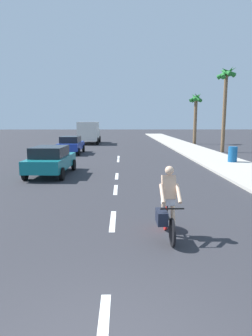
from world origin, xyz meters
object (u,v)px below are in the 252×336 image
(delivery_truck, at_px, (89,132))
(palm_tree_distant, at_px, (196,106))
(trash_bin_far, at_px, (233,154))
(parked_car_blue, at_px, (71,144))
(palm_tree_far, at_px, (226,86))
(parked_car_teal, at_px, (51,160))
(cyclist, at_px, (167,206))

(delivery_truck, bearing_deg, palm_tree_distant, -3.79)
(palm_tree_distant, xyz_separation_m, trash_bin_far, (-1.75, -17.45, -4.13))
(delivery_truck, distance_m, palm_tree_distant, 13.99)
(parked_car_blue, xyz_separation_m, palm_tree_far, (14.08, 1.09, 5.22))
(parked_car_teal, distance_m, palm_tree_far, 18.39)
(cyclist, distance_m, parked_car_teal, 9.99)
(parked_car_blue, bearing_deg, trash_bin_far, -27.19)
(parked_car_teal, xyz_separation_m, delivery_truck, (-0.38, 22.15, 0.66))
(delivery_truck, height_order, palm_tree_far, palm_tree_far)
(cyclist, relative_size, parked_car_blue, 0.43)
(trash_bin_far, bearing_deg, parked_car_blue, 152.13)
(cyclist, height_order, parked_car_teal, cyclist)
(parked_car_blue, xyz_separation_m, trash_bin_far, (12.16, -6.43, -0.18))
(parked_car_blue, bearing_deg, delivery_truck, 89.09)
(palm_tree_far, distance_m, palm_tree_distant, 10.01)
(cyclist, height_order, parked_car_blue, cyclist)
(parked_car_blue, height_order, palm_tree_distant, palm_tree_distant)
(palm_tree_far, height_order, trash_bin_far, palm_tree_far)
(palm_tree_far, bearing_deg, trash_bin_far, -104.32)
(delivery_truck, bearing_deg, cyclist, -80.88)
(parked_car_teal, xyz_separation_m, trash_bin_far, (11.45, 3.98, -0.18))
(parked_car_teal, relative_size, delivery_truck, 0.71)
(cyclist, bearing_deg, parked_car_blue, -74.31)
(cyclist, xyz_separation_m, trash_bin_far, (6.48, 12.65, -0.17))
(trash_bin_far, bearing_deg, delivery_truck, 123.07)
(parked_car_blue, relative_size, palm_tree_far, 0.53)
(cyclist, bearing_deg, delivery_truck, -81.04)
(palm_tree_distant, height_order, trash_bin_far, palm_tree_distant)
(cyclist, bearing_deg, palm_tree_distant, -106.18)
(parked_car_blue, distance_m, palm_tree_far, 15.06)
(cyclist, relative_size, trash_bin_far, 1.75)
(palm_tree_distant, relative_size, trash_bin_far, 6.28)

